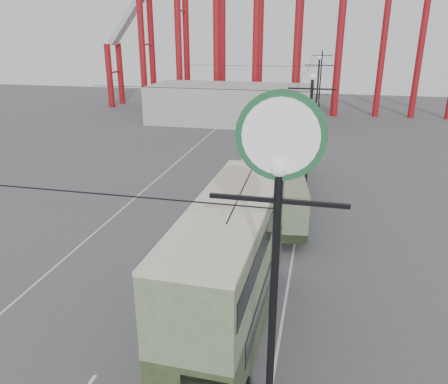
% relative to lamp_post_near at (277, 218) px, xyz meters
% --- Properties ---
extents(ground, '(160.00, 160.00, 0.00)m').
position_rel_lamp_post_near_xyz_m(ground, '(-5.60, 3.00, -7.86)').
color(ground, '#525254').
rests_on(ground, ground).
extents(road_markings, '(12.52, 120.00, 0.01)m').
position_rel_lamp_post_near_xyz_m(road_markings, '(-6.46, 22.70, -7.86)').
color(road_markings, silver).
rests_on(road_markings, ground).
extents(lamp_post_near, '(3.20, 0.44, 10.80)m').
position_rel_lamp_post_near_xyz_m(lamp_post_near, '(0.00, 0.00, 0.00)').
color(lamp_post_near, black).
rests_on(lamp_post_near, ground).
extents(lamp_post_mid, '(3.20, 0.44, 9.32)m').
position_rel_lamp_post_near_xyz_m(lamp_post_mid, '(0.00, 21.00, -3.18)').
color(lamp_post_mid, black).
rests_on(lamp_post_mid, ground).
extents(lamp_post_far, '(3.20, 0.44, 9.32)m').
position_rel_lamp_post_near_xyz_m(lamp_post_far, '(0.00, 43.00, -3.18)').
color(lamp_post_far, black).
rests_on(lamp_post_far, ground).
extents(lamp_post_distant, '(3.20, 0.44, 9.32)m').
position_rel_lamp_post_near_xyz_m(lamp_post_distant, '(0.00, 65.00, -3.18)').
color(lamp_post_distant, black).
rests_on(lamp_post_distant, ground).
extents(fairground_shed, '(22.00, 10.00, 5.00)m').
position_rel_lamp_post_near_xyz_m(fairground_shed, '(-11.60, 50.00, -5.36)').
color(fairground_shed, gray).
rests_on(fairground_shed, ground).
extents(double_decker_bus, '(3.05, 11.12, 5.94)m').
position_rel_lamp_post_near_xyz_m(double_decker_bus, '(-2.23, 5.49, -4.53)').
color(double_decker_bus, '#2E3A1F').
rests_on(double_decker_bus, ground).
extents(single_decker_green, '(4.43, 12.38, 3.43)m').
position_rel_lamp_post_near_xyz_m(single_decker_green, '(-1.65, 19.09, -5.93)').
color(single_decker_green, '#687C5B').
rests_on(single_decker_green, ground).
extents(single_decker_cream, '(3.49, 9.81, 2.98)m').
position_rel_lamp_post_near_xyz_m(single_decker_cream, '(-1.73, 26.48, -6.18)').
color(single_decker_cream, beige).
rests_on(single_decker_cream, ground).
extents(pedestrian, '(0.75, 0.59, 1.81)m').
position_rel_lamp_post_near_xyz_m(pedestrian, '(-3.05, 6.87, -6.96)').
color(pedestrian, black).
rests_on(pedestrian, ground).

